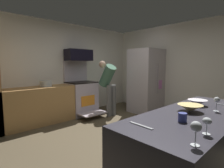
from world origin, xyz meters
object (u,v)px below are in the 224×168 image
Objects in this scene: mixing_bowl_large at (197,103)px; microwave at (79,55)px; mixing_bowl_small at (190,108)px; wine_glass_near at (207,122)px; refrigerator at (146,81)px; person_cook at (108,83)px; oven_range at (81,97)px; stock_pot at (46,84)px; wine_glass_far at (217,101)px; mug_coffee at (182,117)px; wine_glass_mid at (196,128)px.

microwave is at bearing 84.35° from mixing_bowl_large.
wine_glass_near is at bearing -147.31° from mixing_bowl_small.
refrigerator is 1.23× the size of person_cook.
microwave is 2.64× the size of mixing_bowl_small.
stock_pot is at bearing 179.17° from oven_range.
refrigerator reaches higher than person_cook.
wine_glass_far is (-0.49, -3.60, 0.52)m from oven_range.
wine_glass_near is (-0.58, -0.37, 0.06)m from mixing_bowl_small.
person_cook is 6.32× the size of mixing_bowl_large.
stock_pot is (-0.30, 3.40, 0.03)m from mixing_bowl_small.
oven_range is 3.70m from mug_coffee.
person_cook reaches higher than stock_pot.
refrigerator is at bearing 44.83° from mixing_bowl_small.
oven_range is at bearing 84.19° from mixing_bowl_large.
wine_glass_mid is (-0.26, -0.02, 0.03)m from wine_glass_near.
mug_coffee is at bearing -138.63° from refrigerator.
microwave is 4.23m from wine_glass_mid.
stock_pot is at bearing 157.59° from refrigerator.
person_cook is 3.20m from wine_glass_far.
person_cook reaches higher than mug_coffee.
mug_coffee reaches higher than mixing_bowl_small.
refrigerator reaches higher than mixing_bowl_small.
stock_pot is (-1.55, 0.58, 0.06)m from person_cook.
oven_range is 2.09× the size of microwave.
microwave reaches higher than stock_pot.
wine_glass_mid is at bearing -159.63° from mixing_bowl_large.
microwave is 3.79m from wine_glass_far.
oven_range is at bearing 82.24° from wine_glass_far.
oven_range is at bearing -0.83° from stock_pot.
oven_range is 9.07× the size of wine_glass_mid.
person_cook is at bearing 60.21° from wine_glass_near.
wine_glass_far is at bearing -81.76° from stock_pot.
wine_glass_mid is at bearing -145.92° from mug_coffee.
mug_coffee is at bearing -119.68° from person_cook.
mixing_bowl_large is (-1.96, -2.26, -0.01)m from refrigerator.
mixing_bowl_large is at bearing -130.95° from refrigerator.
wine_glass_mid is at bearing -155.08° from mixing_bowl_small.
wine_glass_near is (-0.95, -0.43, 0.06)m from mixing_bowl_large.
wine_glass_mid is (-1.55, -3.88, -0.68)m from microwave.
oven_range is 3.49m from mixing_bowl_small.
wine_glass_near is at bearing 3.95° from wine_glass_mid.
wine_glass_far is 0.60× the size of stock_pot.
person_cook is 1.66m from stock_pot.
mug_coffee is at bearing -107.94° from oven_range.
mixing_bowl_large is 2.86× the size of mug_coffee.
oven_range reaches higher than wine_glass_near.
mixing_bowl_large is 1.05m from wine_glass_near.
wine_glass_near is 3.79m from stock_pot.
person_cook is 9.03× the size of wine_glass_far.
wine_glass_far is (0.22, -0.21, 0.09)m from mixing_bowl_small.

